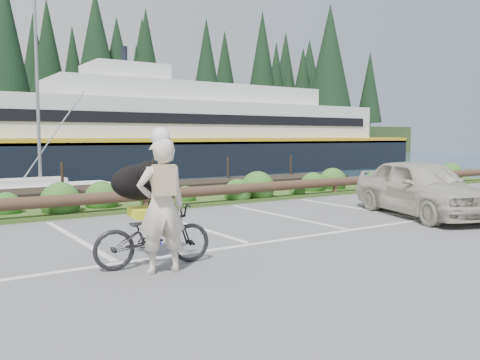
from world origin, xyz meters
name	(u,v)px	position (x,y,z in m)	size (l,w,h in m)	color
ground	(240,241)	(0.00, 0.00, 0.00)	(72.00, 72.00, 0.00)	#5C5B5E
vegetation_strip	(136,207)	(0.00, 5.30, 0.05)	(34.00, 1.60, 0.10)	#3D5B21
log_rail	(146,212)	(0.00, 4.60, 0.00)	(32.00, 0.30, 0.60)	#443021
bicycle	(153,235)	(-2.19, -0.84, 0.49)	(0.65, 1.86, 0.98)	black
cyclist	(161,206)	(-2.24, -1.27, 1.00)	(0.73, 0.48, 2.00)	beige
dog	(142,182)	(-2.12, -0.25, 1.28)	(1.04, 0.51, 0.60)	black
parked_car	(422,188)	(5.56, 0.02, 0.73)	(1.72, 4.28, 1.46)	#B4AF9E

